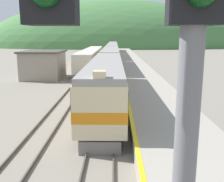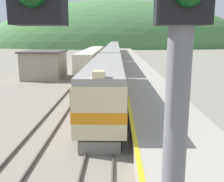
# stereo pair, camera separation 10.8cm
# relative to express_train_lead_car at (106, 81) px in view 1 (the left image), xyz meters

# --- Properties ---
(track_main) EXTENTS (1.52, 180.00, 0.16)m
(track_main) POSITION_rel_express_train_lead_car_xyz_m (0.00, 43.84, -2.17)
(track_main) COLOR #4C443D
(track_main) RESTS_ON ground
(track_siding) EXTENTS (1.52, 180.00, 0.16)m
(track_siding) POSITION_rel_express_train_lead_car_xyz_m (-3.94, 43.84, -2.17)
(track_siding) COLOR #4C443D
(track_siding) RESTS_ON ground
(platform) EXTENTS (5.24, 140.00, 0.87)m
(platform) POSITION_rel_express_train_lead_car_xyz_m (4.38, 23.84, -1.82)
(platform) COLOR #9E9689
(platform) RESTS_ON ground
(distant_hills) EXTENTS (150.33, 67.65, 52.24)m
(distant_hills) POSITION_rel_express_train_lead_car_xyz_m (0.00, 131.93, -2.25)
(distant_hills) COLOR #477A42
(distant_hills) RESTS_ON ground
(station_shed) EXTENTS (5.91, 7.27, 4.09)m
(station_shed) POSITION_rel_express_train_lead_car_xyz_m (-9.86, 15.98, -0.19)
(station_shed) COLOR gray
(station_shed) RESTS_ON ground
(express_train_lead_car) EXTENTS (2.95, 20.74, 4.47)m
(express_train_lead_car) POSITION_rel_express_train_lead_car_xyz_m (0.00, 0.00, 0.00)
(express_train_lead_car) COLOR black
(express_train_lead_car) RESTS_ON ground
(carriage_second) EXTENTS (2.94, 22.64, 4.11)m
(carriage_second) POSITION_rel_express_train_lead_car_xyz_m (0.00, 22.80, -0.01)
(carriage_second) COLOR black
(carriage_second) RESTS_ON ground
(carriage_third) EXTENTS (2.94, 22.64, 4.11)m
(carriage_third) POSITION_rel_express_train_lead_car_xyz_m (0.00, 46.33, -0.01)
(carriage_third) COLOR black
(carriage_third) RESTS_ON ground
(carriage_fourth) EXTENTS (2.94, 22.64, 4.11)m
(carriage_fourth) POSITION_rel_express_train_lead_car_xyz_m (0.00, 69.85, -0.01)
(carriage_fourth) COLOR black
(carriage_fourth) RESTS_ON ground
(siding_train) EXTENTS (2.90, 31.34, 3.65)m
(siding_train) POSITION_rel_express_train_lead_car_xyz_m (-3.94, 29.41, -0.36)
(siding_train) COLOR black
(siding_train) RESTS_ON ground
(signal_mast_main) EXTENTS (3.30, 0.42, 8.31)m
(signal_mast_main) POSITION_rel_express_train_lead_car_xyz_m (1.40, -20.85, 3.48)
(signal_mast_main) COLOR slate
(signal_mast_main) RESTS_ON ground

